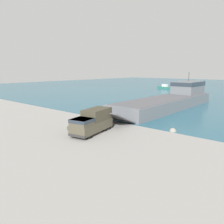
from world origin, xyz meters
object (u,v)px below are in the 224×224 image
object	(u,v)px
cargo_crate	(70,128)
moored_boat_b	(166,87)
military_truck	(93,121)
soldier_on_ramp	(85,121)
landing_craft	(173,98)

from	to	relation	value
cargo_crate	moored_boat_b	bearing A→B (deg)	106.29
moored_boat_b	military_truck	bearing A→B (deg)	27.97
moored_boat_b	soldier_on_ramp	bearing A→B (deg)	26.09
landing_craft	military_truck	bearing A→B (deg)	-86.89
military_truck	cargo_crate	xyz separation A→B (m)	(-3.62, -1.11, -1.36)
landing_craft	military_truck	world-z (taller)	landing_craft
military_truck	soldier_on_ramp	distance (m)	3.35
landing_craft	soldier_on_ramp	size ratio (longest dim) A/B	23.44
moored_boat_b	cargo_crate	bearing A→B (deg)	25.13
cargo_crate	landing_craft	bearing A→B (deg)	85.03
soldier_on_ramp	military_truck	bearing A→B (deg)	126.71
military_truck	cargo_crate	world-z (taller)	military_truck
moored_boat_b	cargo_crate	world-z (taller)	moored_boat_b
military_truck	cargo_crate	bearing A→B (deg)	-84.53
soldier_on_ramp	cargo_crate	bearing A→B (deg)	45.54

